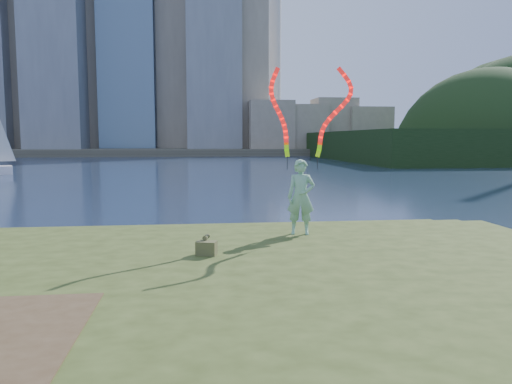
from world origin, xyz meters
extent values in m
plane|color=#18253D|center=(0.00, 0.00, 0.00)|extent=(320.00, 320.00, 0.00)
cube|color=#334217|center=(0.00, -2.50, 0.15)|extent=(20.00, 18.00, 0.30)
cube|color=#334217|center=(0.00, -2.20, 0.40)|extent=(17.00, 15.00, 0.30)
cube|color=#334217|center=(0.00, -2.00, 0.65)|extent=(14.00, 12.00, 0.30)
cube|color=#4A4536|center=(0.00, 95.00, 0.60)|extent=(320.00, 40.00, 1.20)
cylinder|color=silver|center=(18.00, 102.00, 30.20)|extent=(2.80, 2.80, 58.00)
imported|color=#227644|center=(3.06, 2.34, 1.65)|extent=(0.70, 0.53, 1.71)
cylinder|color=black|center=(2.77, 2.52, 2.42)|extent=(0.02, 0.02, 0.30)
cylinder|color=black|center=(3.44, 2.37, 2.42)|extent=(0.02, 0.02, 0.30)
cube|color=#484824|center=(0.88, 0.51, 0.93)|extent=(0.42, 0.34, 0.26)
cylinder|color=#484824|center=(0.88, 0.68, 1.11)|extent=(0.15, 0.26, 0.09)
camera|label=1|loc=(0.72, -8.70, 2.97)|focal=35.00mm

